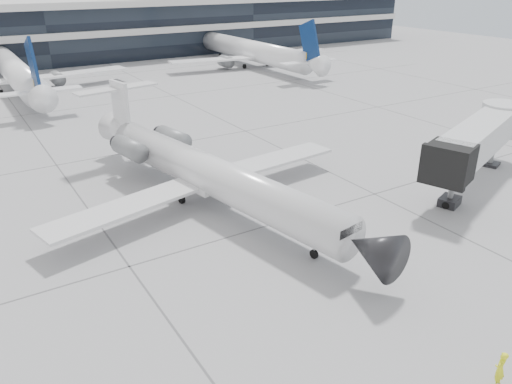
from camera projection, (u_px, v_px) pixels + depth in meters
ground at (269, 225)px, 34.64m from camera, size 220.00×220.00×0.00m
terminal at (36, 34)px, 96.20m from camera, size 170.00×22.00×10.00m
bg_jet_center at (19, 91)px, 73.43m from camera, size 32.00×40.00×9.60m
bg_jet_right at (251, 66)px, 92.75m from camera, size 32.00×40.00×9.60m
regional_jet at (207, 172)px, 37.06m from camera, size 25.19×31.42×7.28m
jet_bridge at (482, 136)px, 40.37m from camera, size 16.51×8.36×5.44m
ramp_worker at (500, 369)px, 20.97m from camera, size 0.69×0.52×1.71m
traffic_cone at (146, 194)px, 38.70m from camera, size 0.46×0.46×0.61m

